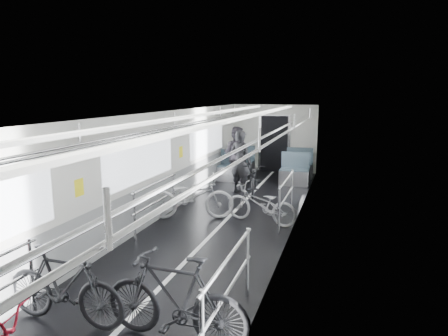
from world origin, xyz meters
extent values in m
cube|color=black|center=(0.00, 0.00, 0.00)|extent=(3.00, 14.00, 0.01)
cube|color=white|center=(0.00, 0.00, 2.40)|extent=(3.00, 14.00, 0.02)
cube|color=silver|center=(-1.50, 0.00, 1.20)|extent=(0.02, 14.00, 2.40)
cube|color=silver|center=(1.50, 0.00, 1.20)|extent=(0.02, 14.00, 2.40)
cube|color=silver|center=(0.00, 7.00, 1.20)|extent=(3.00, 0.02, 2.40)
cube|color=white|center=(0.00, 0.00, 0.01)|extent=(0.08, 13.80, 0.01)
cube|color=gray|center=(-1.47, 0.00, 0.45)|extent=(0.01, 13.90, 0.90)
cube|color=gray|center=(1.47, 0.00, 0.45)|extent=(0.01, 13.90, 0.90)
cube|color=white|center=(-1.47, 0.00, 1.40)|extent=(0.01, 10.80, 0.75)
cube|color=white|center=(1.47, 0.00, 1.40)|extent=(0.01, 10.80, 0.75)
cube|color=white|center=(-0.55, 0.00, 2.34)|extent=(0.14, 13.40, 0.05)
cube|color=white|center=(0.55, 0.00, 2.34)|extent=(0.14, 13.40, 0.05)
cube|color=black|center=(0.00, 6.94, 1.00)|extent=(0.95, 0.10, 2.00)
imported|color=black|center=(-0.69, -3.42, 0.50)|extent=(1.67, 0.49, 1.00)
imported|color=#A3A4A8|center=(-0.79, 0.96, 0.50)|extent=(2.03, 1.25, 1.01)
imported|color=black|center=(0.76, -3.35, 0.54)|extent=(1.80, 0.58, 1.07)
imported|color=#9B9C9F|center=(0.78, 1.09, 0.43)|extent=(1.73, 0.93, 0.86)
imported|color=black|center=(0.08, 3.50, 0.45)|extent=(0.91, 1.81, 0.91)
imported|color=black|center=(-0.34, 3.60, 0.90)|extent=(0.75, 0.60, 1.79)
imported|color=#312D35|center=(-0.88, 5.00, 0.88)|extent=(0.95, 0.79, 1.76)
camera|label=1|loc=(2.51, -7.13, 2.82)|focal=32.00mm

